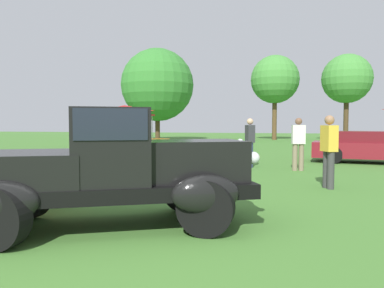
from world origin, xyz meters
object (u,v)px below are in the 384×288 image
at_px(show_car_orange, 127,143).
at_px(show_car_burgundy, 366,147).
at_px(feature_pickup_truck, 106,167).
at_px(spectator_near_truck, 298,142).
at_px(canopy_tent_left_field, 124,110).
at_px(spectator_far_side, 329,149).
at_px(spectator_by_row, 250,141).

distance_m(show_car_orange, show_car_burgundy, 10.19).
height_order(feature_pickup_truck, spectator_near_truck, feature_pickup_truck).
height_order(show_car_burgundy, spectator_near_truck, spectator_near_truck).
distance_m(feature_pickup_truck, canopy_tent_left_field, 18.65).
bearing_deg(spectator_far_side, show_car_orange, 140.44).
relative_size(spectator_near_truck, canopy_tent_left_field, 0.56).
height_order(show_car_burgundy, spectator_far_side, spectator_far_side).
bearing_deg(show_car_burgundy, feature_pickup_truck, -116.93).
height_order(show_car_orange, spectator_near_truck, spectator_near_truck).
relative_size(show_car_burgundy, spectator_near_truck, 2.45).
relative_size(show_car_orange, spectator_by_row, 2.44).
bearing_deg(spectator_far_side, feature_pickup_truck, -128.96).
bearing_deg(feature_pickup_truck, canopy_tent_left_field, 114.37).
relative_size(feature_pickup_truck, show_car_orange, 1.06).
bearing_deg(spectator_near_truck, spectator_by_row, 160.09).
xyz_separation_m(show_car_orange, spectator_far_side, (8.20, -6.77, 0.32)).
bearing_deg(show_car_burgundy, spectator_far_side, -107.20).
relative_size(show_car_orange, spectator_near_truck, 2.44).
height_order(spectator_near_truck, spectator_far_side, same).
xyz_separation_m(spectator_near_truck, canopy_tent_left_field, (-10.48, 9.48, 1.51)).
bearing_deg(spectator_far_side, spectator_by_row, 120.03).
relative_size(show_car_burgundy, canopy_tent_left_field, 1.37).
relative_size(spectator_near_truck, spectator_far_side, 1.00).
bearing_deg(spectator_near_truck, canopy_tent_left_field, 137.86).
relative_size(show_car_orange, canopy_tent_left_field, 1.37).
relative_size(feature_pickup_truck, spectator_near_truck, 2.60).
relative_size(show_car_orange, spectator_far_side, 2.44).
xyz_separation_m(spectator_far_side, canopy_tent_left_field, (-11.08, 12.70, 1.51)).
distance_m(show_car_burgundy, spectator_far_side, 6.70).
bearing_deg(spectator_by_row, canopy_tent_left_field, 134.94).
xyz_separation_m(spectator_by_row, spectator_far_side, (2.20, -3.80, 0.00)).
relative_size(spectator_by_row, spectator_far_side, 1.00).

